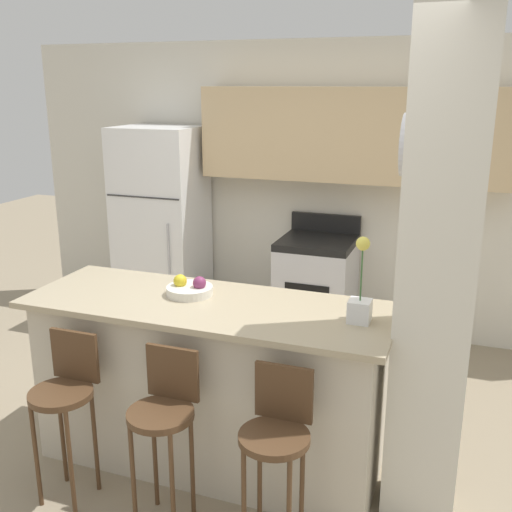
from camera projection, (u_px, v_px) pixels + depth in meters
name	position (u px, v px, depth m)	size (l,w,h in m)	color
ground_plane	(211.00, 460.00, 3.61)	(14.00, 14.00, 0.00)	gray
wall_back	(329.00, 167.00, 5.17)	(5.60, 0.38, 2.55)	silver
pillar_right	(436.00, 279.00, 2.86)	(0.38, 0.32, 2.55)	silver
counter_bar	(209.00, 383.00, 3.47)	(2.08, 0.75, 1.01)	beige
refrigerator	(162.00, 226.00, 5.56)	(0.75, 0.65, 1.82)	white
stove_range	(316.00, 289.00, 5.21)	(0.62, 0.63, 1.07)	silver
bar_stool_left	(66.00, 394.00, 3.15)	(0.33, 0.33, 0.92)	#4C331E
bar_stool_mid	(164.00, 415.00, 2.96)	(0.33, 0.33, 0.92)	#4C331E
bar_stool_right	(277.00, 438.00, 2.77)	(0.33, 0.33, 0.92)	#4C331E
orchid_vase	(360.00, 298.00, 3.02)	(0.11, 0.11, 0.45)	white
fruit_bowl	(190.00, 289.00, 3.44)	(0.27, 0.27, 0.11)	silver
trash_bin	(212.00, 314.00, 5.37)	(0.28, 0.28, 0.38)	black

